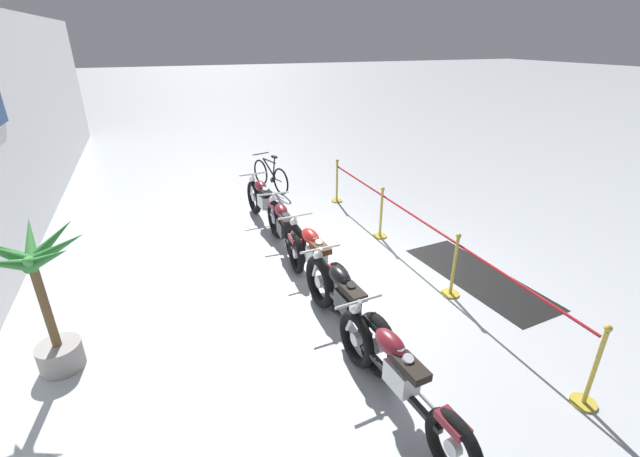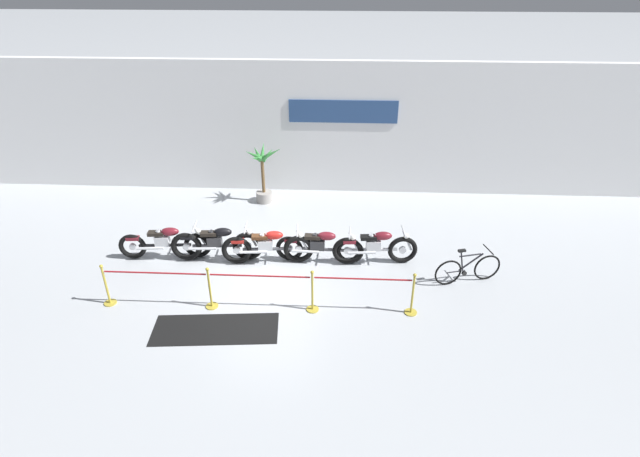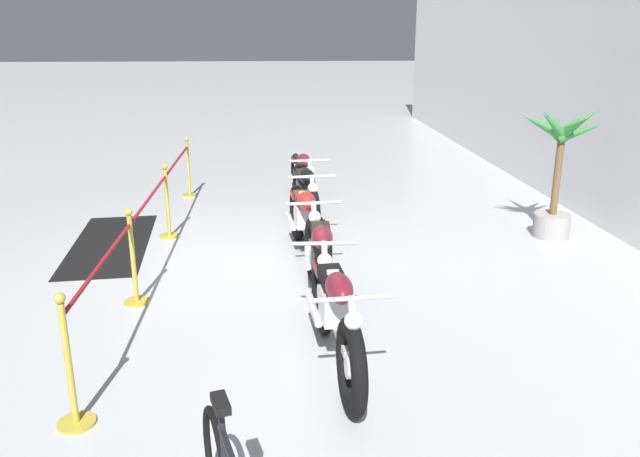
{
  "view_description": "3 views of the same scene",
  "coord_description": "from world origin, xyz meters",
  "px_view_note": "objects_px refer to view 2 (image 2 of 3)",
  "views": [
    {
      "loc": [
        -5.6,
        2.65,
        3.7
      ],
      "look_at": [
        0.7,
        0.18,
        0.65
      ],
      "focal_mm": 24.0,
      "sensor_mm": 36.0,
      "label": 1
    },
    {
      "loc": [
        1.85,
        -10.18,
        7.09
      ],
      "look_at": [
        1.3,
        0.8,
        0.9
      ],
      "focal_mm": 28.0,
      "sensor_mm": 36.0,
      "label": 2
    },
    {
      "loc": [
        7.53,
        0.17,
        2.77
      ],
      "look_at": [
        0.66,
        0.68,
        0.61
      ],
      "focal_mm": 35.0,
      "sensor_mm": 36.0,
      "label": 3
    }
  ],
  "objects_px": {
    "motorcycle_black_1": "(217,244)",
    "potted_palm_left_of_row": "(263,173)",
    "motorcycle_maroon_4": "(375,247)",
    "motorcycle_maroon_0": "(165,242)",
    "stanchion_far_right": "(412,300)",
    "floor_banner": "(215,329)",
    "motorcycle_red_2": "(268,247)",
    "stanchion_far_left": "(201,281)",
    "stanchion_mid_left": "(210,294)",
    "bicycle": "(468,269)",
    "stanchion_mid_right": "(312,297)",
    "motorcycle_maroon_3": "(320,246)"
  },
  "relations": [
    {
      "from": "stanchion_mid_right",
      "to": "stanchion_far_left",
      "type": "bearing_deg",
      "value": 180.0
    },
    {
      "from": "motorcycle_red_2",
      "to": "bicycle",
      "type": "height_order",
      "value": "motorcycle_red_2"
    },
    {
      "from": "motorcycle_maroon_0",
      "to": "motorcycle_maroon_4",
      "type": "height_order",
      "value": "motorcycle_maroon_4"
    },
    {
      "from": "bicycle",
      "to": "stanchion_mid_right",
      "type": "relative_size",
      "value": 1.57
    },
    {
      "from": "motorcycle_maroon_0",
      "to": "stanchion_mid_right",
      "type": "distance_m",
      "value": 4.41
    },
    {
      "from": "motorcycle_black_1",
      "to": "motorcycle_maroon_0",
      "type": "bearing_deg",
      "value": 178.91
    },
    {
      "from": "motorcycle_black_1",
      "to": "potted_palm_left_of_row",
      "type": "bearing_deg",
      "value": 78.74
    },
    {
      "from": "motorcycle_maroon_0",
      "to": "motorcycle_maroon_3",
      "type": "height_order",
      "value": "motorcycle_maroon_0"
    },
    {
      "from": "motorcycle_maroon_0",
      "to": "stanchion_far_right",
      "type": "distance_m",
      "value": 6.45
    },
    {
      "from": "bicycle",
      "to": "potted_palm_left_of_row",
      "type": "distance_m",
      "value": 6.95
    },
    {
      "from": "motorcycle_maroon_3",
      "to": "stanchion_far_right",
      "type": "distance_m",
      "value": 2.91
    },
    {
      "from": "motorcycle_black_1",
      "to": "motorcycle_maroon_4",
      "type": "distance_m",
      "value": 4.05
    },
    {
      "from": "motorcycle_maroon_3",
      "to": "floor_banner",
      "type": "distance_m",
      "value": 3.48
    },
    {
      "from": "bicycle",
      "to": "stanchion_far_right",
      "type": "distance_m",
      "value": 1.93
    },
    {
      "from": "motorcycle_maroon_4",
      "to": "floor_banner",
      "type": "bearing_deg",
      "value": -141.82
    },
    {
      "from": "motorcycle_maroon_0",
      "to": "motorcycle_black_1",
      "type": "distance_m",
      "value": 1.37
    },
    {
      "from": "bicycle",
      "to": "stanchion_mid_right",
      "type": "bearing_deg",
      "value": -160.98
    },
    {
      "from": "motorcycle_black_1",
      "to": "stanchion_far_right",
      "type": "height_order",
      "value": "stanchion_far_right"
    },
    {
      "from": "motorcycle_maroon_4",
      "to": "floor_banner",
      "type": "distance_m",
      "value": 4.48
    },
    {
      "from": "motorcycle_red_2",
      "to": "stanchion_mid_right",
      "type": "relative_size",
      "value": 2.23
    },
    {
      "from": "potted_palm_left_of_row",
      "to": "motorcycle_maroon_0",
      "type": "bearing_deg",
      "value": -120.99
    },
    {
      "from": "motorcycle_maroon_3",
      "to": "stanchion_mid_right",
      "type": "relative_size",
      "value": 2.15
    },
    {
      "from": "motorcycle_maroon_4",
      "to": "motorcycle_maroon_0",
      "type": "bearing_deg",
      "value": -179.84
    },
    {
      "from": "motorcycle_maroon_3",
      "to": "motorcycle_maroon_0",
      "type": "bearing_deg",
      "value": -179.9
    },
    {
      "from": "motorcycle_black_1",
      "to": "motorcycle_maroon_4",
      "type": "bearing_deg",
      "value": 0.59
    },
    {
      "from": "stanchion_far_left",
      "to": "stanchion_mid_left",
      "type": "relative_size",
      "value": 6.56
    },
    {
      "from": "motorcycle_red_2",
      "to": "stanchion_mid_left",
      "type": "xyz_separation_m",
      "value": [
        -1.03,
        -1.87,
        -0.12
      ]
    },
    {
      "from": "motorcycle_red_2",
      "to": "stanchion_far_right",
      "type": "relative_size",
      "value": 2.23
    },
    {
      "from": "motorcycle_red_2",
      "to": "potted_palm_left_of_row",
      "type": "relative_size",
      "value": 1.26
    },
    {
      "from": "motorcycle_red_2",
      "to": "bicycle",
      "type": "bearing_deg",
      "value": -7.14
    },
    {
      "from": "motorcycle_red_2",
      "to": "stanchion_mid_right",
      "type": "distance_m",
      "value": 2.26
    },
    {
      "from": "motorcycle_maroon_3",
      "to": "floor_banner",
      "type": "xyz_separation_m",
      "value": [
        -2.09,
        -2.75,
        -0.46
      ]
    },
    {
      "from": "motorcycle_red_2",
      "to": "motorcycle_maroon_3",
      "type": "bearing_deg",
      "value": 4.73
    },
    {
      "from": "motorcycle_black_1",
      "to": "motorcycle_red_2",
      "type": "height_order",
      "value": "motorcycle_black_1"
    },
    {
      "from": "motorcycle_maroon_4",
      "to": "floor_banner",
      "type": "relative_size",
      "value": 0.82
    },
    {
      "from": "motorcycle_maroon_3",
      "to": "bicycle",
      "type": "relative_size",
      "value": 1.37
    },
    {
      "from": "motorcycle_black_1",
      "to": "potted_palm_left_of_row",
      "type": "xyz_separation_m",
      "value": [
        0.69,
        3.46,
        0.52
      ]
    },
    {
      "from": "motorcycle_maroon_4",
      "to": "potted_palm_left_of_row",
      "type": "distance_m",
      "value": 4.82
    },
    {
      "from": "motorcycle_black_1",
      "to": "motorcycle_red_2",
      "type": "bearing_deg",
      "value": -3.33
    },
    {
      "from": "motorcycle_maroon_3",
      "to": "stanchion_far_right",
      "type": "xyz_separation_m",
      "value": [
        2.12,
        -1.98,
        -0.1
      ]
    },
    {
      "from": "motorcycle_black_1",
      "to": "bicycle",
      "type": "height_order",
      "value": "motorcycle_black_1"
    },
    {
      "from": "motorcycle_maroon_0",
      "to": "stanchion_far_left",
      "type": "height_order",
      "value": "stanchion_far_left"
    },
    {
      "from": "motorcycle_black_1",
      "to": "floor_banner",
      "type": "height_order",
      "value": "motorcycle_black_1"
    },
    {
      "from": "motorcycle_maroon_4",
      "to": "stanchion_mid_left",
      "type": "height_order",
      "value": "stanchion_mid_left"
    },
    {
      "from": "motorcycle_maroon_3",
      "to": "stanchion_mid_right",
      "type": "distance_m",
      "value": 1.99
    },
    {
      "from": "bicycle",
      "to": "stanchion_far_left",
      "type": "distance_m",
      "value": 6.25
    },
    {
      "from": "motorcycle_black_1",
      "to": "motorcycle_maroon_3",
      "type": "height_order",
      "value": "motorcycle_black_1"
    },
    {
      "from": "stanchion_far_left",
      "to": "stanchion_mid_left",
      "type": "distance_m",
      "value": 0.38
    },
    {
      "from": "motorcycle_red_2",
      "to": "stanchion_far_left",
      "type": "relative_size",
      "value": 0.34
    },
    {
      "from": "bicycle",
      "to": "stanchion_mid_right",
      "type": "xyz_separation_m",
      "value": [
        -3.65,
        -1.26,
        -0.01
      ]
    }
  ]
}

